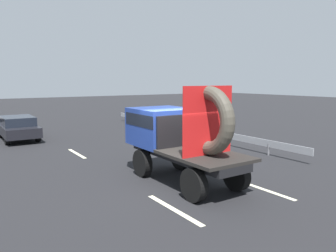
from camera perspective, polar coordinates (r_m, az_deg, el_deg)
name	(u,v)px	position (r m, az deg, el deg)	size (l,w,h in m)	color
ground_plane	(176,184)	(11.06, 1.35, -10.13)	(120.00, 120.00, 0.00)	black
flatbed_truck	(175,133)	(11.32, 1.23, -1.16)	(2.02, 4.87, 3.29)	black
distant_sedan	(18,127)	(20.81, -24.85, -0.20)	(1.81, 4.22, 1.38)	black
guardrail	(183,127)	(20.53, 2.61, -0.15)	(0.10, 17.89, 0.71)	gray
lane_dash_left_near	(174,209)	(9.01, 1.01, -14.43)	(2.48, 0.16, 0.01)	beige
lane_dash_left_far	(77,154)	(16.03, -15.72, -4.68)	(2.28, 0.16, 0.01)	beige
lane_dash_right_near	(257,187)	(11.12, 15.39, -10.30)	(2.88, 0.16, 0.01)	beige
lane_dash_right_far	(141,147)	(17.02, -4.71, -3.68)	(2.59, 0.16, 0.01)	beige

